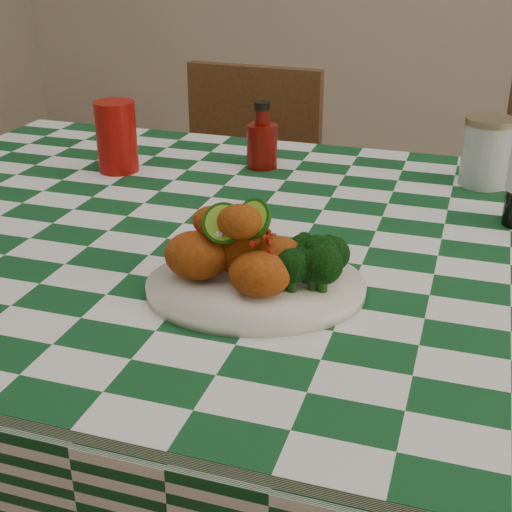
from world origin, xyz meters
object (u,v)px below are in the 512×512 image
(mason_jar, at_px, (486,152))
(ketchup_bottle, at_px, (262,135))
(dining_table, at_px, (298,438))
(plate, at_px, (256,287))
(fried_chicken_pile, at_px, (243,243))
(wooden_chair_left, at_px, (232,233))
(red_tumbler, at_px, (117,137))

(mason_jar, bearing_deg, ketchup_bottle, -176.63)
(dining_table, bearing_deg, mason_jar, 53.70)
(plate, distance_m, mason_jar, 0.61)
(dining_table, distance_m, fried_chicken_pile, 0.50)
(mason_jar, height_order, wooden_chair_left, mason_jar)
(plate, bearing_deg, ketchup_bottle, 106.55)
(dining_table, distance_m, red_tumbler, 0.67)
(fried_chicken_pile, distance_m, mason_jar, 0.62)
(red_tumbler, bearing_deg, dining_table, -26.34)
(plate, distance_m, fried_chicken_pile, 0.06)
(fried_chicken_pile, distance_m, ketchup_bottle, 0.54)
(ketchup_bottle, height_order, wooden_chair_left, ketchup_bottle)
(fried_chicken_pile, bearing_deg, mason_jar, 61.94)
(plate, height_order, wooden_chair_left, wooden_chair_left)
(fried_chicken_pile, relative_size, mason_jar, 1.30)
(plate, distance_m, red_tumbler, 0.59)
(fried_chicken_pile, xyz_separation_m, wooden_chair_left, (-0.36, 0.95, -0.42))
(mason_jar, xyz_separation_m, wooden_chair_left, (-0.65, 0.41, -0.41))
(dining_table, distance_m, wooden_chair_left, 0.85)
(red_tumbler, bearing_deg, ketchup_bottle, 22.39)
(plate, bearing_deg, wooden_chair_left, 111.63)
(ketchup_bottle, relative_size, wooden_chair_left, 0.15)
(fried_chicken_pile, height_order, red_tumbler, red_tumbler)
(dining_table, relative_size, fried_chicken_pile, 10.02)
(mason_jar, distance_m, wooden_chair_left, 0.87)
(fried_chicken_pile, relative_size, red_tumbler, 1.20)
(dining_table, relative_size, plate, 5.69)
(red_tumbler, height_order, ketchup_bottle, red_tumbler)
(plate, height_order, mason_jar, mason_jar)
(plate, relative_size, ketchup_bottle, 2.21)
(dining_table, height_order, ketchup_bottle, ketchup_bottle)
(plate, xyz_separation_m, fried_chicken_pile, (-0.02, 0.00, 0.06))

